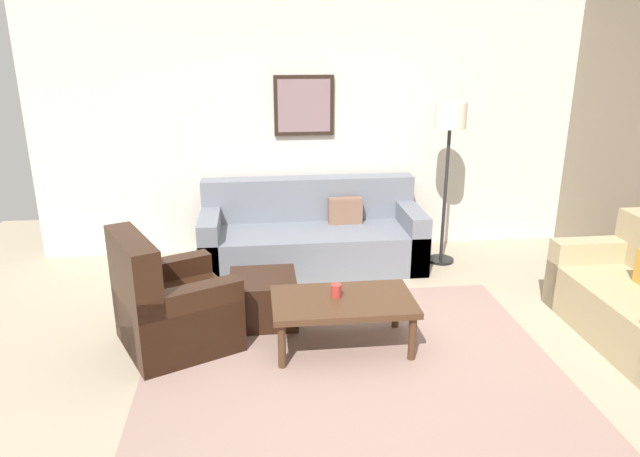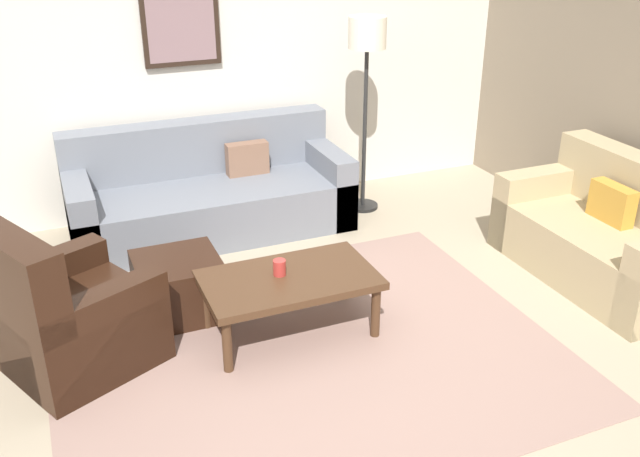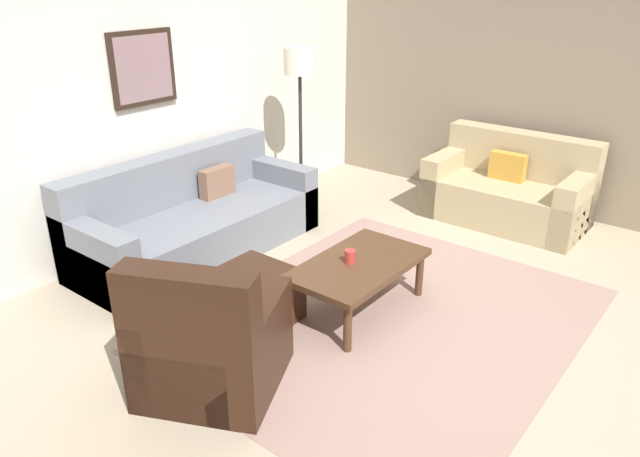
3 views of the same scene
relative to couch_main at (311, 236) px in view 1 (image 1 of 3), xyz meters
name	(u,v)px [view 1 (image 1 of 3)]	position (x,y,z in m)	size (l,w,h in m)	color
ground_plane	(350,363)	(0.08, -2.08, -0.29)	(8.00, 8.00, 0.00)	tan
rear_partition	(313,126)	(0.08, 0.52, 1.11)	(6.00, 0.12, 2.80)	silver
area_rug	(350,362)	(0.08, -2.08, -0.29)	(3.07, 2.53, 0.01)	gray
couch_main	(311,236)	(0.00, 0.00, 0.00)	(2.30, 0.95, 0.88)	slate
armchair_leather	(168,310)	(-1.29, -1.66, 0.01)	(1.07, 1.07, 0.95)	black
ottoman	(263,299)	(-0.54, -1.31, -0.09)	(0.56, 0.56, 0.40)	black
coffee_table	(343,305)	(0.06, -1.82, 0.06)	(1.10, 0.64, 0.41)	#472D1C
cup	(336,291)	(0.02, -1.78, 0.17)	(0.08, 0.08, 0.10)	#B2332D
lamp_standing	(450,132)	(1.40, -0.14, 1.11)	(0.32, 0.32, 1.71)	black
framed_artwork	(304,106)	(-0.03, 0.43, 1.33)	(0.64, 0.04, 0.64)	black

